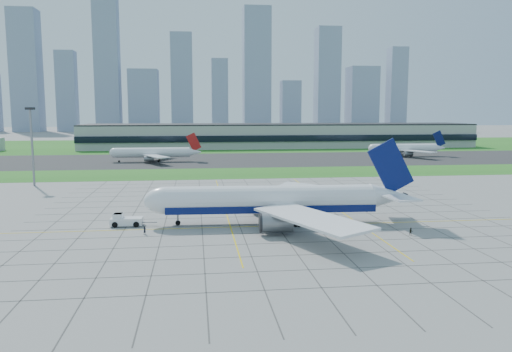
{
  "coord_description": "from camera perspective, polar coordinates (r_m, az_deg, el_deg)",
  "views": [
    {
      "loc": [
        -17.16,
        -105.11,
        24.42
      ],
      "look_at": [
        -0.99,
        27.17,
        7.0
      ],
      "focal_mm": 35.0,
      "sensor_mm": 36.0,
      "label": 1
    }
  ],
  "objects": [
    {
      "name": "grass_median",
      "position": [
        197.38,
        -1.93,
        0.34
      ],
      "size": [
        700.0,
        35.0,
        0.04
      ],
      "primitive_type": "cube",
      "color": "#20621C",
      "rests_on": "ground"
    },
    {
      "name": "light_mast",
      "position": [
        178.32,
        -24.27,
        4.14
      ],
      "size": [
        2.5,
        2.5,
        25.6
      ],
      "color": "gray",
      "rests_on": "ground"
    },
    {
      "name": "city_skyline",
      "position": [
        626.13,
        -6.29,
        10.58
      ],
      "size": [
        523.0,
        32.4,
        160.0
      ],
      "color": "#8897B2",
      "rests_on": "ground"
    },
    {
      "name": "distant_jet_2",
      "position": [
        280.72,
        16.7,
        3.06
      ],
      "size": [
        40.81,
        42.66,
        14.08
      ],
      "color": "white",
      "rests_on": "ground"
    },
    {
      "name": "terminal",
      "position": [
        340.22,
        2.72,
        4.66
      ],
      "size": [
        260.0,
        43.0,
        15.8
      ],
      "color": "#B7B7B2",
      "rests_on": "ground"
    },
    {
      "name": "ground",
      "position": [
        109.27,
        2.26,
        -5.47
      ],
      "size": [
        1400.0,
        1400.0,
        0.0
      ],
      "primitive_type": "plane",
      "color": "gray",
      "rests_on": "ground"
    },
    {
      "name": "asphalt_taxiway",
      "position": [
        251.88,
        -3.03,
        1.88
      ],
      "size": [
        700.0,
        75.0,
        0.04
      ],
      "primitive_type": "cube",
      "color": "#383838",
      "rests_on": "ground"
    },
    {
      "name": "distant_jet_1",
      "position": [
        245.65,
        -11.62,
        2.64
      ],
      "size": [
        41.38,
        42.66,
        14.08
      ],
      "color": "white",
      "rests_on": "ground"
    },
    {
      "name": "pushback_tug",
      "position": [
        110.58,
        -14.73,
        -4.92
      ],
      "size": [
        9.81,
        3.67,
        2.71
      ],
      "rotation": [
        0.0,
        0.0,
        -0.04
      ],
      "color": "white",
      "rests_on": "ground"
    },
    {
      "name": "apron_markings",
      "position": [
        120.03,
        1.61,
        -4.29
      ],
      "size": [
        120.0,
        130.0,
        0.03
      ],
      "color": "#474744",
      "rests_on": "ground"
    },
    {
      "name": "grass_far",
      "position": [
        361.34,
        -4.24,
        3.56
      ],
      "size": [
        700.0,
        145.0,
        0.04
      ],
      "primitive_type": "cube",
      "color": "#20621C",
      "rests_on": "ground"
    },
    {
      "name": "crew_near",
      "position": [
        102.08,
        -12.6,
        -6.06
      ],
      "size": [
        0.72,
        0.78,
        1.79
      ],
      "primitive_type": "imported",
      "rotation": [
        0.0,
        0.0,
        0.96
      ],
      "color": "black",
      "rests_on": "ground"
    },
    {
      "name": "crew_far",
      "position": [
        103.62,
        17.29,
        -6.09
      ],
      "size": [
        0.83,
        0.7,
        1.55
      ],
      "primitive_type": "imported",
      "rotation": [
        0.0,
        0.0,
        -0.16
      ],
      "color": "black",
      "rests_on": "ground"
    },
    {
      "name": "airliner",
      "position": [
        108.38,
        1.91,
        -2.83
      ],
      "size": [
        59.08,
        59.8,
        18.59
      ],
      "rotation": [
        0.0,
        0.0,
        -0.04
      ],
      "color": "white",
      "rests_on": "ground"
    }
  ]
}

